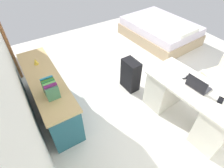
% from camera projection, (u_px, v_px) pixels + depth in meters
% --- Properties ---
extents(ground_plane, '(5.69, 5.69, 0.00)m').
position_uv_depth(ground_plane, '(144.00, 77.00, 3.95)').
color(ground_plane, silver).
extents(wall_back, '(4.69, 0.10, 2.67)m').
position_uv_depth(wall_back, '(3.00, 58.00, 2.15)').
color(wall_back, silver).
rests_on(wall_back, ground_plane).
extents(door_wooden, '(0.88, 0.05, 2.04)m').
position_uv_depth(door_wooden, '(0.00, 24.00, 3.52)').
color(door_wooden, brown).
rests_on(door_wooden, ground_plane).
extents(desk, '(1.49, 0.78, 0.73)m').
position_uv_depth(desk, '(189.00, 103.00, 2.89)').
color(desk, silver).
rests_on(desk, ground_plane).
extents(office_chair, '(0.52, 0.52, 0.94)m').
position_uv_depth(office_chair, '(221.00, 78.00, 3.28)').
color(office_chair, black).
rests_on(office_chair, ground_plane).
extents(credenza, '(1.80, 0.48, 0.72)m').
position_uv_depth(credenza, '(49.00, 94.00, 3.07)').
color(credenza, '#235B6B').
rests_on(credenza, ground_plane).
extents(bed, '(1.99, 1.53, 0.58)m').
position_uv_depth(bed, '(160.00, 31.00, 4.99)').
color(bed, tan).
rests_on(bed, ground_plane).
extents(suitcase_black, '(0.37, 0.23, 0.63)m').
position_uv_depth(suitcase_black, '(130.00, 75.00, 3.51)').
color(suitcase_black, black).
rests_on(suitcase_black, ground_plane).
extents(laptop, '(0.33, 0.25, 0.21)m').
position_uv_depth(laptop, '(198.00, 85.00, 2.62)').
color(laptop, '#333338').
rests_on(laptop, desk).
extents(computer_mouse, '(0.07, 0.10, 0.03)m').
position_uv_depth(computer_mouse, '(184.00, 77.00, 2.81)').
color(computer_mouse, white).
rests_on(computer_mouse, desk).
extents(cell_phone_near_laptop, '(0.11, 0.15, 0.01)m').
position_uv_depth(cell_phone_near_laptop, '(221.00, 100.00, 2.47)').
color(cell_phone_near_laptop, black).
rests_on(cell_phone_near_laptop, desk).
extents(cell_phone_by_mouse, '(0.11, 0.15, 0.01)m').
position_uv_depth(cell_phone_by_mouse, '(186.00, 77.00, 2.82)').
color(cell_phone_by_mouse, black).
rests_on(cell_phone_by_mouse, desk).
extents(book_row, '(0.27, 0.17, 0.24)m').
position_uv_depth(book_row, '(50.00, 88.00, 2.49)').
color(book_row, '#437955').
rests_on(book_row, credenza).
extents(figurine_small, '(0.08, 0.08, 0.11)m').
position_uv_depth(figurine_small, '(36.00, 61.00, 3.04)').
color(figurine_small, gold).
rests_on(figurine_small, credenza).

